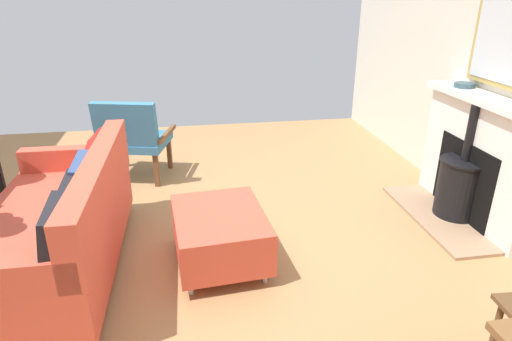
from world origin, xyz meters
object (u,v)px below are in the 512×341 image
(sofa, at_px, (60,225))
(ottoman, at_px, (220,233))
(mantel_bowl_near, at_px, (464,85))
(armchair_accent, at_px, (132,136))
(fireplace, at_px, (474,167))

(sofa, bearing_deg, ottoman, 176.85)
(mantel_bowl_near, height_order, armchair_accent, mantel_bowl_near)
(fireplace, relative_size, sofa, 0.79)
(mantel_bowl_near, height_order, ottoman, mantel_bowl_near)
(armchair_accent, bearing_deg, mantel_bowl_near, 162.86)
(sofa, relative_size, ottoman, 2.16)
(armchair_accent, bearing_deg, fireplace, 156.26)
(mantel_bowl_near, xyz_separation_m, armchair_accent, (2.87, -0.88, -0.59))
(fireplace, bearing_deg, armchair_accent, -23.74)
(fireplace, distance_m, mantel_bowl_near, 0.70)
(ottoman, bearing_deg, mantel_bowl_near, -161.90)
(sofa, xyz_separation_m, ottoman, (-1.04, 0.06, -0.13))
(armchair_accent, bearing_deg, ottoman, 114.21)
(mantel_bowl_near, relative_size, ottoman, 0.21)
(fireplace, xyz_separation_m, ottoman, (2.12, 0.34, -0.22))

